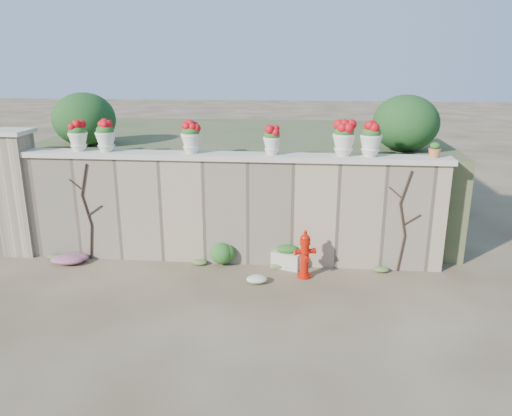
# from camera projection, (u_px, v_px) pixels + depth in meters

# --- Properties ---
(ground) EXTENTS (80.00, 80.00, 0.00)m
(ground) POSITION_uv_depth(u_px,v_px,m) (211.00, 303.00, 8.04)
(ground) COLOR #4A3A25
(ground) RESTS_ON ground
(stone_wall) EXTENTS (8.00, 0.40, 2.00)m
(stone_wall) POSITION_uv_depth(u_px,v_px,m) (227.00, 211.00, 9.46)
(stone_wall) COLOR #9D8768
(stone_wall) RESTS_ON ground
(wall_cap) EXTENTS (8.10, 0.52, 0.10)m
(wall_cap) POSITION_uv_depth(u_px,v_px,m) (226.00, 156.00, 9.16)
(wall_cap) COLOR beige
(wall_cap) RESTS_ON stone_wall
(gate_pillar) EXTENTS (0.72, 0.72, 2.48)m
(gate_pillar) POSITION_uv_depth(u_px,v_px,m) (18.00, 192.00, 9.78)
(gate_pillar) COLOR #9D8768
(gate_pillar) RESTS_ON ground
(raised_fill) EXTENTS (9.00, 6.00, 2.00)m
(raised_fill) POSITION_uv_depth(u_px,v_px,m) (247.00, 174.00, 12.51)
(raised_fill) COLOR #384C23
(raised_fill) RESTS_ON ground
(back_shrub_left) EXTENTS (1.30, 1.30, 1.10)m
(back_shrub_left) POSITION_uv_depth(u_px,v_px,m) (84.00, 119.00, 10.46)
(back_shrub_left) COLOR #143814
(back_shrub_left) RESTS_ON raised_fill
(back_shrub_right) EXTENTS (1.30, 1.30, 1.10)m
(back_shrub_right) POSITION_uv_depth(u_px,v_px,m) (406.00, 123.00, 9.84)
(back_shrub_right) COLOR #143814
(back_shrub_right) RESTS_ON raised_fill
(vine_left) EXTENTS (0.60, 0.04, 1.91)m
(vine_left) POSITION_uv_depth(u_px,v_px,m) (87.00, 211.00, 9.51)
(vine_left) COLOR black
(vine_left) RESTS_ON ground
(vine_right) EXTENTS (0.60, 0.04, 1.91)m
(vine_right) POSITION_uv_depth(u_px,v_px,m) (403.00, 220.00, 8.95)
(vine_right) COLOR black
(vine_right) RESTS_ON ground
(fire_hydrant) EXTENTS (0.38, 0.27, 0.89)m
(fire_hydrant) POSITION_uv_depth(u_px,v_px,m) (305.00, 254.00, 8.85)
(fire_hydrant) COLOR #B71507
(fire_hydrant) RESTS_ON ground
(planter_box) EXTENTS (0.61, 0.48, 0.44)m
(planter_box) POSITION_uv_depth(u_px,v_px,m) (287.00, 257.00, 9.34)
(planter_box) COLOR beige
(planter_box) RESTS_ON ground
(green_shrub) EXTENTS (0.56, 0.50, 0.53)m
(green_shrub) POSITION_uv_depth(u_px,v_px,m) (221.00, 252.00, 9.41)
(green_shrub) COLOR #1E5119
(green_shrub) RESTS_ON ground
(magenta_clump) EXTENTS (0.80, 0.53, 0.21)m
(magenta_clump) POSITION_uv_depth(u_px,v_px,m) (73.00, 258.00, 9.56)
(magenta_clump) COLOR #D22A9D
(magenta_clump) RESTS_ON ground
(white_flowers) EXTENTS (0.45, 0.36, 0.16)m
(white_flowers) POSITION_uv_depth(u_px,v_px,m) (255.00, 279.00, 8.73)
(white_flowers) COLOR white
(white_flowers) RESTS_ON ground
(urn_pot_0) EXTENTS (0.36, 0.36, 0.56)m
(urn_pot_0) POSITION_uv_depth(u_px,v_px,m) (78.00, 136.00, 9.33)
(urn_pot_0) COLOR beige
(urn_pot_0) RESTS_ON wall_cap
(urn_pot_1) EXTENTS (0.38, 0.38, 0.59)m
(urn_pot_1) POSITION_uv_depth(u_px,v_px,m) (106.00, 136.00, 9.28)
(urn_pot_1) COLOR beige
(urn_pot_1) RESTS_ON wall_cap
(urn_pot_2) EXTENTS (0.37, 0.37, 0.58)m
(urn_pot_2) POSITION_uv_depth(u_px,v_px,m) (191.00, 137.00, 9.12)
(urn_pot_2) COLOR beige
(urn_pot_2) RESTS_ON wall_cap
(urn_pot_3) EXTENTS (0.33, 0.33, 0.51)m
(urn_pot_3) POSITION_uv_depth(u_px,v_px,m) (272.00, 141.00, 8.99)
(urn_pot_3) COLOR beige
(urn_pot_3) RESTS_ON wall_cap
(urn_pot_4) EXTENTS (0.40, 0.40, 0.63)m
(urn_pot_4) POSITION_uv_depth(u_px,v_px,m) (344.00, 138.00, 8.85)
(urn_pot_4) COLOR beige
(urn_pot_4) RESTS_ON wall_cap
(urn_pot_5) EXTENTS (0.39, 0.39, 0.62)m
(urn_pot_5) POSITION_uv_depth(u_px,v_px,m) (371.00, 139.00, 8.81)
(urn_pot_5) COLOR beige
(urn_pot_5) RESTS_ON wall_cap
(terracotta_pot) EXTENTS (0.22, 0.22, 0.26)m
(terracotta_pot) POSITION_uv_depth(u_px,v_px,m) (435.00, 151.00, 8.76)
(terracotta_pot) COLOR #BE6D3A
(terracotta_pot) RESTS_ON wall_cap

